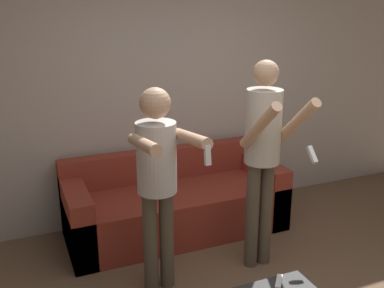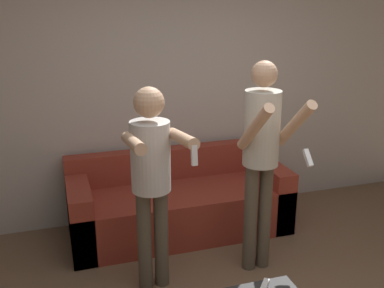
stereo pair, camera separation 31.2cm
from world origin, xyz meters
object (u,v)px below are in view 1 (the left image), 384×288
Objects in this scene: couch at (175,204)px; person_standing_right at (264,146)px; person_standing_left at (158,171)px; remote_far at (279,282)px.

person_standing_right is (0.44, -0.84, 0.79)m from couch.
couch is at bearing 62.28° from person_standing_left.
person_standing_right is at bearing 0.22° from person_standing_left.
couch is at bearing 92.87° from remote_far.
person_standing_left is 0.89m from person_standing_right.
couch is 1.19× the size of person_standing_right.
couch is 1.68m from remote_far.
person_standing_right is at bearing 66.70° from remote_far.
person_standing_right is (0.88, 0.00, 0.08)m from person_standing_left.
person_standing_left reaches higher than couch.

